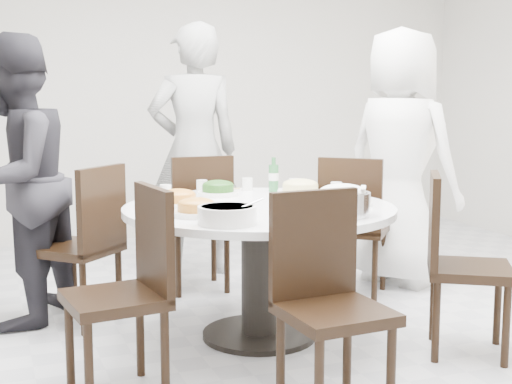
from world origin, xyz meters
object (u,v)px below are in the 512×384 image
object	(u,v)px
diner_middle	(194,150)
diner_left	(15,181)
chair_n	(196,222)
chair_s	(335,308)
chair_ne	(355,226)
dining_table	(259,272)
chair_se	(470,265)
soup_bowl	(227,215)
rice_bowl	(342,204)
chair_sw	(115,294)
diner_right	(400,158)
beverage_bottle	(274,174)
chair_nw	(77,245)

from	to	relation	value
diner_middle	diner_left	bearing A→B (deg)	34.78
chair_n	chair_s	bearing A→B (deg)	91.86
chair_n	chair_ne	bearing A→B (deg)	154.45
dining_table	chair_se	bearing A→B (deg)	-33.64
chair_n	soup_bowl	bearing A→B (deg)	81.42
rice_bowl	diner_left	bearing A→B (deg)	142.13
chair_sw	diner_right	bearing A→B (deg)	111.74
diner_left	soup_bowl	size ratio (longest dim) A/B	6.08
dining_table	beverage_bottle	size ratio (longest dim) A/B	6.93
chair_n	chair_s	world-z (taller)	same
chair_n	chair_se	xyz separation A→B (m)	(0.99, -1.71, 0.00)
diner_middle	soup_bowl	distance (m)	2.02
chair_n	chair_se	size ratio (longest dim) A/B	1.00
diner_left	beverage_bottle	size ratio (longest dim) A/B	7.90
chair_n	diner_right	distance (m)	1.51
chair_n	rice_bowl	bearing A→B (deg)	104.25
chair_ne	chair_nw	distance (m)	1.84
chair_n	beverage_bottle	size ratio (longest dim) A/B	4.39
chair_s	diner_right	distance (m)	2.30
chair_ne	chair_n	world-z (taller)	same
chair_s	diner_right	world-z (taller)	diner_right
rice_bowl	chair_nw	bearing A→B (deg)	138.53
chair_ne	chair_n	xyz separation A→B (m)	(-0.97, 0.51, 0.00)
chair_n	diner_middle	distance (m)	0.64
chair_ne	rice_bowl	distance (m)	1.25
chair_ne	diner_left	world-z (taller)	diner_left
chair_nw	chair_se	distance (m)	2.23
chair_sw	chair_s	bearing A→B (deg)	50.33
diner_right	rice_bowl	world-z (taller)	diner_right
chair_ne	diner_right	distance (m)	0.64
chair_n	chair_s	distance (m)	2.12
chair_se	rice_bowl	xyz separation A→B (m)	(-0.66, 0.18, 0.34)
chair_n	diner_right	xyz separation A→B (m)	(1.41, -0.35, 0.43)
dining_table	chair_se	world-z (taller)	chair_se
diner_right	rice_bowl	size ratio (longest dim) A/B	6.47
rice_bowl	diner_middle	bearing A→B (deg)	96.40
diner_left	beverage_bottle	distance (m)	1.56
chair_se	rice_bowl	bearing A→B (deg)	107.29
chair_se	rice_bowl	world-z (taller)	chair_se
chair_s	beverage_bottle	distance (m)	1.62
chair_ne	chair_s	world-z (taller)	same
dining_table	rice_bowl	distance (m)	0.68
chair_se	diner_middle	bearing A→B (deg)	54.88
chair_nw	beverage_bottle	xyz separation A→B (m)	(1.21, -0.11, 0.38)
chair_s	rice_bowl	world-z (taller)	chair_s
dining_table	beverage_bottle	bearing A→B (deg)	59.96
chair_ne	diner_left	xyz separation A→B (m)	(-2.16, 0.17, 0.38)
chair_se	diner_middle	world-z (taller)	diner_middle
chair_nw	diner_middle	bearing A→B (deg)	177.93
chair_sw	diner_left	world-z (taller)	diner_left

